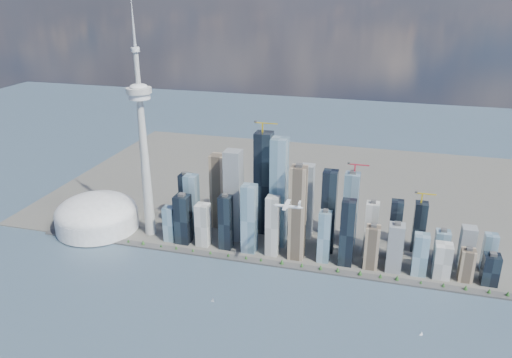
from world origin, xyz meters
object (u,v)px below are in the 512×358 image
(sailboat_west, at_px, (213,300))
(sailboat_east, at_px, (421,334))
(needle_tower, at_px, (143,142))
(dome_stadium, at_px, (97,215))
(airplane, at_px, (288,206))

(sailboat_west, distance_m, sailboat_east, 385.63)
(sailboat_west, bearing_deg, needle_tower, 150.27)
(dome_stadium, bearing_deg, sailboat_west, -29.33)
(needle_tower, distance_m, sailboat_east, 706.49)
(dome_stadium, distance_m, sailboat_east, 798.38)
(dome_stadium, height_order, sailboat_west, dome_stadium)
(needle_tower, distance_m, dome_stadium, 241.40)
(dome_stadium, relative_size, sailboat_west, 22.19)
(dome_stadium, xyz_separation_m, airplane, (504.44, -106.66, 130.61))
(needle_tower, xyz_separation_m, airplane, (364.44, -116.66, -65.80))
(airplane, bearing_deg, dome_stadium, 167.29)
(airplane, distance_m, sailboat_east, 330.22)
(dome_stadium, relative_size, airplane, 3.33)
(dome_stadium, bearing_deg, airplane, -11.94)
(needle_tower, xyz_separation_m, dome_stadium, (-140.00, -10.00, -196.40))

